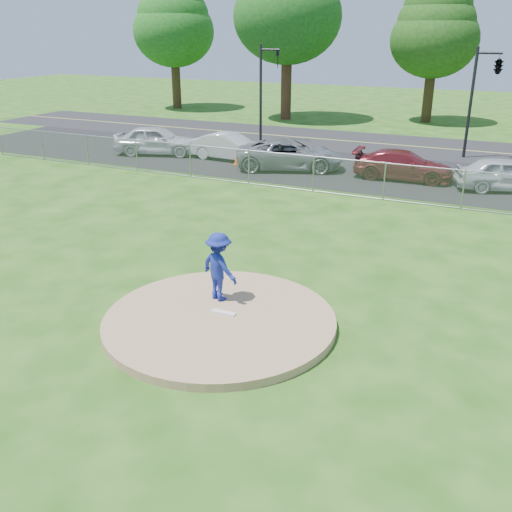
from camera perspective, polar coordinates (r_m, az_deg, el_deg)
The scene contains 18 objects.
ground at distance 22.04m, azimuth 8.84°, elevation 4.57°, with size 120.00×120.00×0.00m, color #1F4A10.
pitchers_mound at distance 13.37m, azimuth -3.64°, elevation -6.48°, with size 5.40×5.40×0.20m, color #A17958.
pitching_rubber at distance 13.47m, azimuth -3.25°, elevation -5.66°, with size 0.60×0.15×0.04m, color white.
chain_link_fence at distance 23.71m, azimuth 10.35°, elevation 7.58°, with size 40.00×0.06×1.50m, color gray.
parking_lot at distance 28.14m, azimuth 12.69°, elevation 8.06°, with size 50.00×8.00×0.01m, color black.
street at distance 35.36m, azimuth 15.49°, elevation 10.53°, with size 60.00×7.00×0.01m, color black.
tree_far_left at distance 51.42m, azimuth -8.29°, elevation 22.26°, with size 6.72×6.72×10.74m.
tree_left at distance 44.60m, azimuth 3.19°, elevation 24.07°, with size 7.84×7.84×12.53m.
tree_center at distance 44.81m, azimuth 17.52°, elevation 20.90°, with size 6.16×6.16×9.84m.
traffic_signal_left at distance 35.53m, azimuth 0.84°, elevation 16.82°, with size 1.28×0.20×5.60m.
traffic_signal_center at distance 32.40m, azimuth 22.86°, elevation 16.96°, with size 1.42×2.48×5.60m.
pitcher at distance 13.83m, azimuth -3.71°, elevation -1.07°, with size 1.11×0.64×1.72m, color navy.
traffic_cone at distance 29.26m, azimuth -1.88°, elevation 9.74°, with size 0.33×0.33×0.64m, color #EF540C.
parked_car_silver at distance 32.12m, azimuth -9.89°, elevation 11.34°, with size 1.83×4.56×1.55m, color silver.
parked_car_white at distance 30.35m, azimuth -2.65°, elevation 10.86°, with size 1.45×4.15×1.37m, color silver.
parked_car_gray at distance 28.24m, azimuth 3.36°, elevation 10.09°, with size 2.38×5.15×1.43m, color slate.
parked_car_darkred at distance 27.07m, azimuth 14.51°, elevation 8.79°, with size 1.82×4.49×1.30m, color maroon.
parked_car_pearl at distance 26.51m, azimuth 23.72°, elevation 7.49°, with size 1.64×4.09×1.39m, color silver.
Camera 1 is at (5.73, -10.30, 6.41)m, focal length 40.00 mm.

